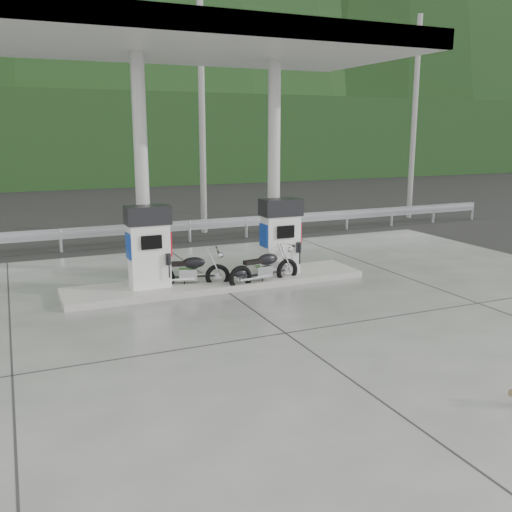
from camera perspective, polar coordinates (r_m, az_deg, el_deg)
name	(u,v)px	position (r m, az deg, el deg)	size (l,w,h in m)	color
ground	(262,318)	(11.12, 0.65, -6.19)	(160.00, 160.00, 0.00)	black
forecourt_apron	(262,317)	(11.12, 0.65, -6.14)	(18.00, 14.00, 0.02)	slate
pump_island	(218,282)	(13.31, -3.78, -2.64)	(7.00, 1.40, 0.15)	#9A978F
gas_pump_left	(149,247)	(12.65, -10.67, 0.91)	(0.95, 0.55, 1.80)	white
gas_pump_right	(281,236)	(13.71, 2.47, 1.99)	(0.95, 0.55, 1.80)	white
canopy_column_left	(142,172)	(12.83, -11.37, 8.25)	(0.30, 0.30, 5.00)	silver
canopy_column_right	(274,168)	(13.87, 1.80, 8.78)	(0.30, 0.30, 5.00)	silver
canopy_roof	(215,43)	(12.99, -4.13, 20.45)	(8.50, 5.00, 0.40)	silver
guardrail	(159,222)	(18.35, -9.68, 3.34)	(26.00, 0.16, 1.42)	#AAACB2
road	(137,228)	(21.83, -11.86, 2.81)	(60.00, 7.00, 0.01)	black
utility_pole_b	(202,117)	(20.13, -5.42, 13.65)	(0.22, 0.22, 8.00)	gray
utility_pole_c	(414,119)	(24.50, 15.54, 13.03)	(0.22, 0.22, 8.00)	gray
tree_band	(74,139)	(39.84, -17.71, 11.06)	(80.00, 6.00, 6.00)	black
forested_hills	(46,163)	(69.83, -20.28, 8.75)	(100.00, 40.00, 140.00)	black
motorcycle_left	(190,272)	(12.98, -6.62, -1.60)	(1.70, 0.54, 0.81)	black
motorcycle_right	(264,269)	(13.13, 0.84, -1.30)	(1.75, 0.55, 0.83)	black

